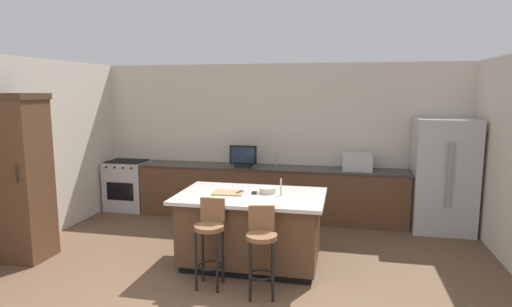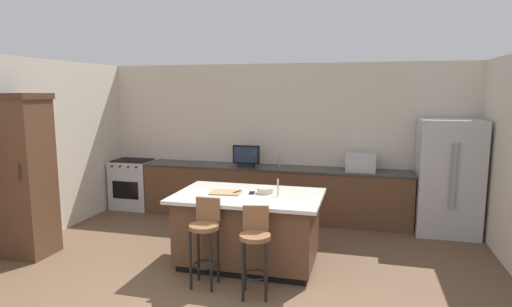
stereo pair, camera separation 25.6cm
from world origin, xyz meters
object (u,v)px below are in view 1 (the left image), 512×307
Objects in this scene: fruit_bowl at (268,190)px; cell_phone at (254,193)px; refrigerator at (443,175)px; tv_monitor at (243,157)px; cabinet_tower at (21,175)px; cutting_board at (228,193)px; bar_stool_right at (262,243)px; bar_stool_left at (210,235)px; microwave at (357,162)px; kitchen_island at (251,229)px; range_oven at (128,185)px; tv_remote at (239,193)px.

fruit_bowl is 1.37× the size of cell_phone.
refrigerator is 3.77× the size of tv_monitor.
refrigerator is at bearing 22.77° from cabinet_tower.
fruit_bowl is at bearing 14.20° from cutting_board.
bar_stool_right is 4.79× the size of fruit_bowl.
bar_stool_left is 0.91m from cell_phone.
microwave is at bearing 29.57° from cabinet_tower.
bar_stool_right is (0.30, -0.80, 0.12)m from kitchen_island.
refrigerator is 4.68× the size of cutting_board.
cell_phone is at bearing 95.87° from bar_stool_right.
range_oven is at bearing 137.16° from cell_phone.
refrigerator reaches higher than microwave.
range_oven is 3.64m from fruit_bowl.
refrigerator is 3.67m from bar_stool_right.
range_oven is 0.92× the size of bar_stool_left.
cutting_board is (-0.30, -0.02, 0.46)m from kitchen_island.
kitchen_island is at bearing -122.30° from cell_phone.
cell_phone is at bearing 66.12° from kitchen_island.
bar_stool_right is at bearing -83.70° from fruit_bowl.
cell_phone is at bearing 9.41° from cabinet_tower.
kitchen_island is at bearing -35.57° from range_oven.
fruit_bowl is at bearing 84.93° from bar_stool_right.
cabinet_tower is (-3.00, -0.44, 0.67)m from kitchen_island.
refrigerator is at bearing 37.61° from bar_stool_right.
fruit_bowl is at bearing 26.85° from tv_remote.
range_oven is at bearing 147.65° from fruit_bowl.
bar_stool_right is 1.00m from tv_remote.
bar_stool_left is (-3.02, -2.67, -0.29)m from refrigerator.
cell_phone is (-0.27, 0.87, 0.34)m from bar_stool_right.
bar_stool_left reaches higher than cutting_board.
microwave is 0.47× the size of bar_stool_left.
bar_stool_right is (0.89, -2.79, -0.50)m from tv_monitor.
tv_monitor reaches higher than kitchen_island.
tv_monitor is (2.26, -0.05, 0.62)m from range_oven.
bar_stool_left is 1.03× the size of bar_stool_right.
bar_stool_left is at bearing -5.87° from cabinet_tower.
bar_stool_left is (-0.32, -0.71, 0.14)m from kitchen_island.
kitchen_island is at bearing -123.76° from microwave.
bar_stool_right is at bearing -72.36° from tv_monitor.
tv_remote is 0.44× the size of cutting_board.
bar_stool_left is 0.62m from bar_stool_right.
tv_monitor is 2.03m from cutting_board.
bar_stool_left is 2.63× the size of cutting_board.
microwave reaches higher than range_oven.
bar_stool_left is at bearing -122.11° from fruit_bowl.
tv_monitor is (-0.59, 1.99, 0.61)m from kitchen_island.
bar_stool_left is at bearing -47.36° from range_oven.
bar_stool_left is at bearing -138.49° from refrigerator.
microwave is at bearing 0.02° from range_oven.
microwave is 3.20× the size of cell_phone.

